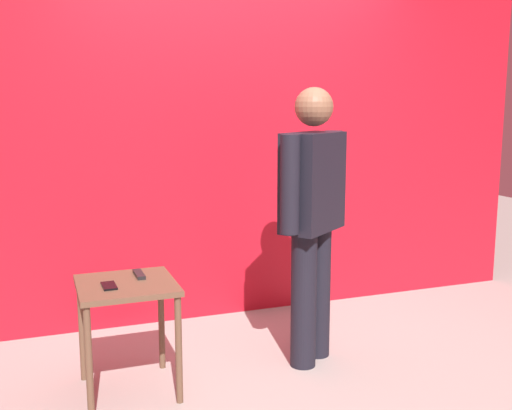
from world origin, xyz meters
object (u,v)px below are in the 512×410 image
at_px(cell_phone, 109,286).
at_px(tv_remote, 139,274).
at_px(side_table, 127,301).
at_px(standing_person, 312,212).

relative_size(cell_phone, tv_remote, 0.85).
xyz_separation_m(side_table, tv_remote, (0.08, 0.10, 0.11)).
height_order(side_table, tv_remote, tv_remote).
height_order(standing_person, cell_phone, standing_person).
distance_m(cell_phone, tv_remote, 0.23).
bearing_deg(side_table, tv_remote, 50.08).
xyz_separation_m(standing_person, tv_remote, (-1.01, 0.08, -0.30)).
relative_size(standing_person, tv_remote, 9.67).
distance_m(standing_person, tv_remote, 1.06).
bearing_deg(cell_phone, tv_remote, 37.38).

